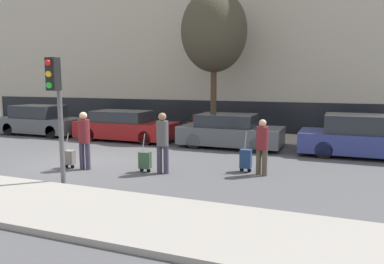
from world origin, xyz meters
name	(u,v)px	position (x,y,z in m)	size (l,w,h in m)	color
ground_plane	(84,163)	(0.00, 0.00, 0.00)	(80.00, 80.00, 0.00)	#4C4C4F
sidewalk_far	(173,133)	(0.00, 7.00, 0.06)	(28.00, 3.00, 0.12)	gray
building_facade	(200,18)	(0.00, 10.83, 6.16)	(28.00, 3.32, 12.35)	#B7AD99
parked_car_0	(41,121)	(-6.10, 4.60, 0.67)	(4.26, 1.78, 1.45)	#4C5156
parked_car_1	(125,126)	(-1.24, 4.55, 0.63)	(4.51, 1.73, 1.32)	maroon
parked_car_2	(230,132)	(3.59, 4.58, 0.63)	(4.05, 1.82, 1.33)	#4C5156
parked_car_3	(367,138)	(8.59, 4.53, 0.68)	(4.67, 1.89, 1.47)	navy
pedestrian_left	(84,137)	(0.58, -0.66, 0.99)	(0.35, 0.34, 1.74)	#383347
trolley_left	(69,157)	(0.03, -0.71, 0.33)	(0.34, 0.29, 1.09)	slate
pedestrian_center	(163,139)	(2.98, -0.25, 1.00)	(0.35, 0.34, 1.76)	#383347
trolley_center	(145,160)	(2.43, -0.31, 0.36)	(0.34, 0.29, 1.14)	#335138
pedestrian_right	(262,144)	(5.67, 0.60, 0.90)	(0.34, 0.34, 1.59)	#4C4233
trolley_right	(246,159)	(5.16, 0.81, 0.39)	(0.34, 0.29, 1.21)	navy
traffic_light	(56,95)	(1.11, -2.37, 2.31)	(0.28, 0.47, 3.22)	#515154
parked_bicycle	(197,126)	(1.35, 6.76, 0.49)	(1.77, 0.06, 0.96)	black
bare_tree_near_crossing	(214,32)	(2.09, 7.02, 4.88)	(3.05, 3.05, 6.65)	#4C3826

